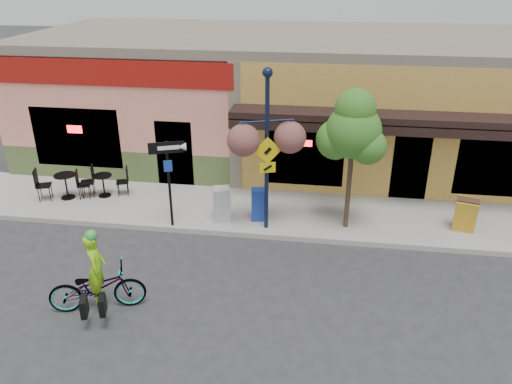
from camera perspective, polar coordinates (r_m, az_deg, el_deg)
ground at (r=13.23m, az=-0.68°, el=-6.39°), size 90.00×90.00×0.00m
sidewalk at (r=14.92m, az=0.51°, el=-2.19°), size 24.00×3.00×0.15m
curb at (r=13.66m, az=-0.32°, el=-4.94°), size 24.00×0.12×0.15m
building at (r=19.31m, az=2.80°, el=11.04°), size 18.20×8.20×4.50m
bicycle at (r=11.37m, az=-17.69°, el=-10.36°), size 2.15×1.30×1.07m
cyclist_rider at (r=11.21m, az=-17.63°, el=-9.32°), size 0.54×0.67×1.58m
lamp_post at (r=12.98m, az=1.24°, el=4.53°), size 1.51×0.99×4.41m
one_way_sign at (r=13.65m, az=-9.87°, el=0.82°), size 0.96×0.52×2.47m
cafe_set_left at (r=16.44m, az=-20.92°, el=0.98°), size 1.89×1.38×1.02m
cafe_set_right at (r=16.22m, az=-17.07°, el=1.05°), size 1.71×1.25×0.92m
newspaper_box_blue at (r=14.12m, az=0.32°, el=-1.42°), size 0.47×0.43×0.92m
newspaper_box_grey at (r=14.09m, az=-3.91°, el=-1.39°), size 0.56×0.53×0.99m
street_tree at (r=13.34m, az=10.80°, el=3.53°), size 1.56×1.56×3.92m
sandwich_board at (r=14.49m, az=22.80°, el=-2.74°), size 0.66×0.55×0.95m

